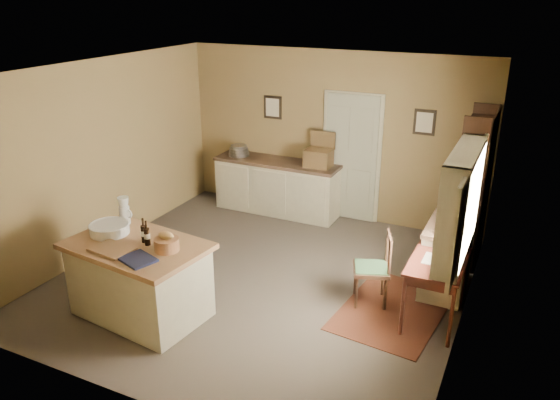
{
  "coord_description": "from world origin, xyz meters",
  "views": [
    {
      "loc": [
        2.94,
        -5.58,
        3.57
      ],
      "look_at": [
        0.26,
        0.03,
        1.15
      ],
      "focal_mm": 35.0,
      "sensor_mm": 36.0,
      "label": 1
    }
  ],
  "objects_px": {
    "sideboard": "(278,185)",
    "right_cabinet": "(447,257)",
    "desk_chair": "(371,269)",
    "shelving_unit": "(477,188)",
    "writing_desk": "(437,268)",
    "work_island": "(139,277)"
  },
  "relations": [
    {
      "from": "sideboard",
      "to": "writing_desk",
      "type": "relative_size",
      "value": 2.19
    },
    {
      "from": "work_island",
      "to": "right_cabinet",
      "type": "bearing_deg",
      "value": 41.01
    },
    {
      "from": "writing_desk",
      "to": "sideboard",
      "type": "bearing_deg",
      "value": 144.15
    },
    {
      "from": "work_island",
      "to": "desk_chair",
      "type": "distance_m",
      "value": 2.71
    },
    {
      "from": "sideboard",
      "to": "shelving_unit",
      "type": "height_order",
      "value": "shelving_unit"
    },
    {
      "from": "work_island",
      "to": "right_cabinet",
      "type": "height_order",
      "value": "work_island"
    },
    {
      "from": "writing_desk",
      "to": "right_cabinet",
      "type": "relative_size",
      "value": 0.98
    },
    {
      "from": "sideboard",
      "to": "desk_chair",
      "type": "height_order",
      "value": "sideboard"
    },
    {
      "from": "work_island",
      "to": "desk_chair",
      "type": "bearing_deg",
      "value": 37.82
    },
    {
      "from": "work_island",
      "to": "shelving_unit",
      "type": "bearing_deg",
      "value": 50.87
    },
    {
      "from": "work_island",
      "to": "shelving_unit",
      "type": "distance_m",
      "value": 4.54
    },
    {
      "from": "right_cabinet",
      "to": "shelving_unit",
      "type": "xyz_separation_m",
      "value": [
        0.16,
        1.04,
        0.6
      ]
    },
    {
      "from": "desk_chair",
      "to": "shelving_unit",
      "type": "height_order",
      "value": "shelving_unit"
    },
    {
      "from": "writing_desk",
      "to": "work_island",
      "type": "bearing_deg",
      "value": -156.65
    },
    {
      "from": "sideboard",
      "to": "shelving_unit",
      "type": "xyz_separation_m",
      "value": [
        3.18,
        -0.39,
        0.57
      ]
    },
    {
      "from": "work_island",
      "to": "desk_chair",
      "type": "height_order",
      "value": "work_island"
    },
    {
      "from": "desk_chair",
      "to": "shelving_unit",
      "type": "distance_m",
      "value": 2.06
    },
    {
      "from": "desk_chair",
      "to": "shelving_unit",
      "type": "xyz_separation_m",
      "value": [
        0.92,
        1.74,
        0.61
      ]
    },
    {
      "from": "right_cabinet",
      "to": "shelving_unit",
      "type": "relative_size",
      "value": 0.47
    },
    {
      "from": "sideboard",
      "to": "right_cabinet",
      "type": "height_order",
      "value": "sideboard"
    },
    {
      "from": "sideboard",
      "to": "right_cabinet",
      "type": "xyz_separation_m",
      "value": [
        3.02,
        -1.43,
        -0.02
      ]
    },
    {
      "from": "work_island",
      "to": "sideboard",
      "type": "height_order",
      "value": "work_island"
    }
  ]
}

